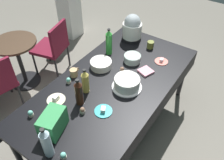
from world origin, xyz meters
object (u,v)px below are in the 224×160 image
slow_cooker (132,28)px  glass_salad_bowl (132,58)px  water_cooler (69,6)px  cupcake_berry (31,114)px  soda_bottle_cola (79,93)px  dessert_plate_teal (103,111)px  soda_carton (53,122)px  cupcake_cocoa (63,156)px  frosted_layer_cake (127,83)px  ceramic_snack_bowl (101,64)px  dessert_plate_coral (161,61)px  soda_bottle_lime_soda (109,42)px  coffee_mug_olive (151,45)px  round_cafe_table (18,55)px  dessert_plate_cream (56,99)px  coffee_mug_tan (74,72)px  cupcake_lemon (122,70)px  soda_bottle_ginger_ale (85,81)px  potluck_table (112,88)px  soda_bottle_water (46,143)px  cupcake_rose (69,81)px  maroon_chair_right (53,45)px  cupcake_vanilla (83,111)px

slow_cooker → glass_salad_bowl: (-0.41, -0.26, -0.12)m
water_cooler → cupcake_berry: bearing=-144.8°
slow_cooker → soda_bottle_cola: (-1.27, -0.18, -0.03)m
dessert_plate_teal → soda_carton: soda_carton is taller
cupcake_cocoa → water_cooler: water_cooler is taller
frosted_layer_cake → ceramic_snack_bowl: (0.12, 0.43, -0.02)m
dessert_plate_coral → soda_bottle_lime_soda: soda_bottle_lime_soda is taller
coffee_mug_olive → round_cafe_table: bearing=118.8°
glass_salad_bowl → dessert_plate_cream: bearing=162.8°
dessert_plate_cream → coffee_mug_tan: bearing=14.3°
cupcake_lemon → soda_bottle_cola: soda_bottle_cola is taller
cupcake_berry → soda_bottle_ginger_ale: bearing=-21.2°
potluck_table → soda_carton: soda_carton is taller
dessert_plate_teal → soda_bottle_water: soda_bottle_water is taller
soda_carton → water_cooler: water_cooler is taller
cupcake_lemon → coffee_mug_olive: bearing=-3.7°
frosted_layer_cake → cupcake_berry: 0.98m
potluck_table → coffee_mug_tan: size_ratio=17.82×
cupcake_rose → soda_bottle_ginger_ale: 0.25m
cupcake_rose → coffee_mug_olive: size_ratio=0.54×
ceramic_snack_bowl → water_cooler: bearing=53.3°
cupcake_cocoa → soda_bottle_water: bearing=105.5°
potluck_table → ceramic_snack_bowl: bearing=58.5°
dessert_plate_coral → soda_carton: bearing=166.2°
cupcake_lemon → maroon_chair_right: maroon_chair_right is taller
cupcake_lemon → cupcake_cocoa: same height
glass_salad_bowl → cupcake_vanilla: size_ratio=2.95×
ceramic_snack_bowl → cupcake_vanilla: (-0.65, -0.27, -0.01)m
glass_salad_bowl → ceramic_snack_bowl: (-0.29, 0.24, -0.00)m
cupcake_cocoa → soda_carton: 0.31m
maroon_chair_right → water_cooler: bearing=29.7°
potluck_table → frosted_layer_cake: (0.04, -0.16, 0.12)m
glass_salad_bowl → maroon_chair_right: 1.36m
cupcake_rose → round_cafe_table: 1.24m
cupcake_rose → soda_bottle_lime_soda: size_ratio=0.20×
dessert_plate_teal → soda_bottle_lime_soda: size_ratio=0.51×
frosted_layer_cake → ceramic_snack_bowl: 0.44m
potluck_table → soda_bottle_cola: bearing=165.8°
soda_bottle_lime_soda → ceramic_snack_bowl: bearing=-163.8°
ceramic_snack_bowl → dessert_plate_teal: ceramic_snack_bowl is taller
soda_bottle_cola → water_cooler: size_ratio=0.25×
coffee_mug_tan → coffee_mug_olive: (0.96, -0.44, 0.00)m
ceramic_snack_bowl → cupcake_cocoa: size_ratio=3.68×
slow_cooker → cupcake_cocoa: 1.86m
cupcake_vanilla → coffee_mug_tan: (0.36, 0.42, 0.01)m
frosted_layer_cake → slow_cooker: slow_cooker is taller
dessert_plate_teal → round_cafe_table: bearing=79.6°
cupcake_rose → cupcake_vanilla: same height
ceramic_snack_bowl → soda_bottle_water: 1.18m
slow_cooker → cupcake_rose: size_ratio=5.26×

